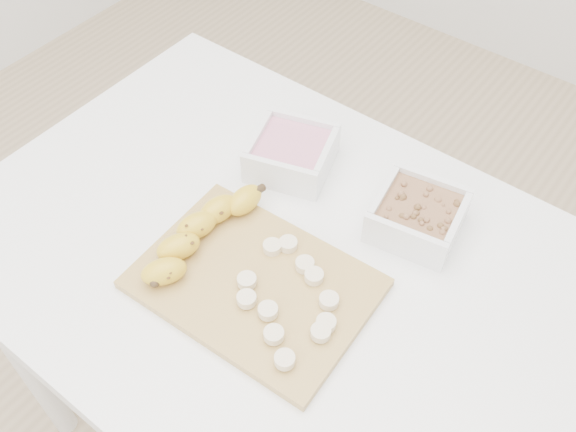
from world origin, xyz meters
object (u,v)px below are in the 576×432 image
Objects in this scene: bowl_yogurt at (292,153)px; banana at (200,234)px; table at (277,288)px; bowl_granola at (418,215)px; cutting_board at (254,283)px.

bowl_yogurt is 0.72× the size of banana.
banana is at bearing -147.69° from table.
table is 0.23m from bowl_yogurt.
bowl_granola is 0.33m from banana.
cutting_board is (0.01, -0.07, 0.10)m from table.
bowl_granola is at bearing 2.15° from bowl_yogurt.
cutting_board is at bearing -118.51° from bowl_granola.
bowl_yogurt is 1.10× the size of bowl_granola.
bowl_yogurt is (-0.09, 0.16, 0.13)m from table.
bowl_yogurt is at bearing 119.99° from table.
banana is (-0.11, 0.01, 0.03)m from cutting_board.
table is 4.36× the size of banana.
bowl_yogurt reaches higher than table.
bowl_granola reaches higher than banana.
bowl_granola reaches higher than table.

